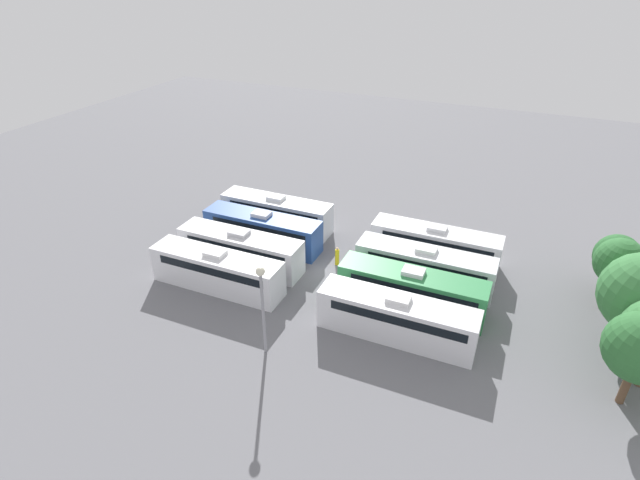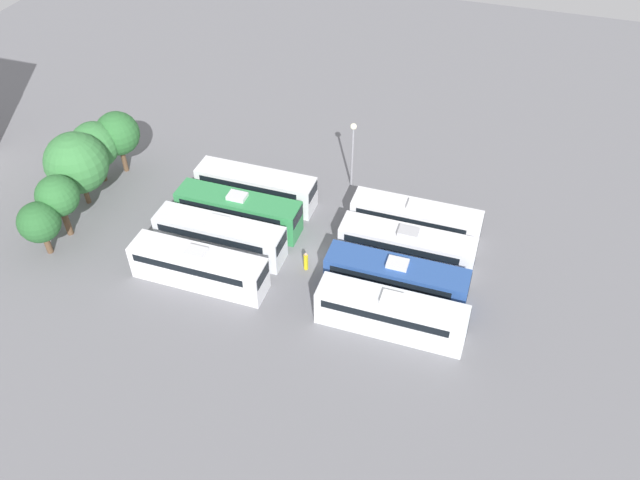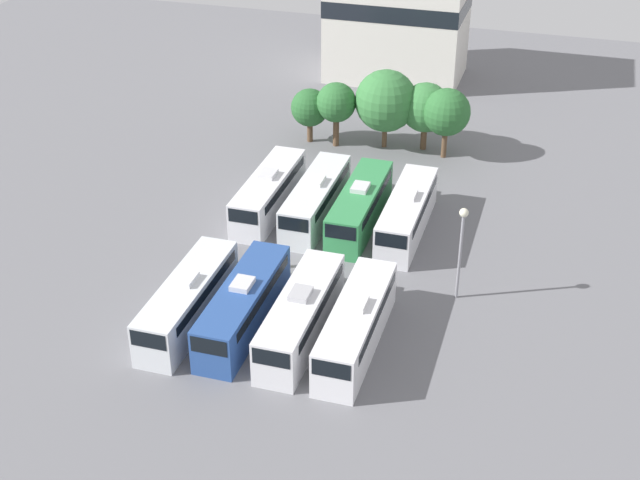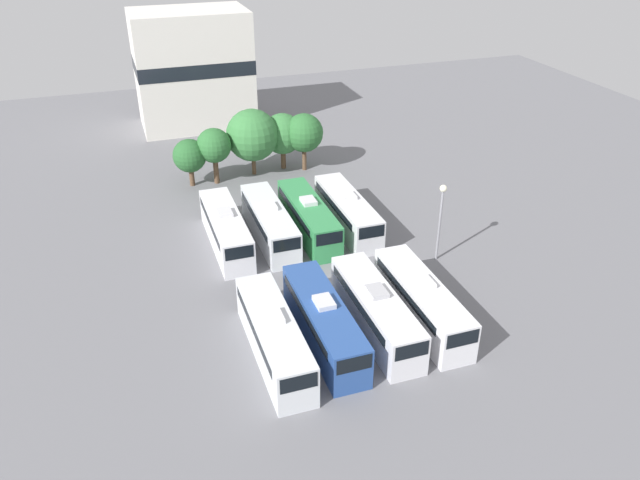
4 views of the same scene
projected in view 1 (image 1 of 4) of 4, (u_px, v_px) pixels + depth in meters
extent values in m
plane|color=slate|center=(328.00, 273.00, 42.10)|extent=(119.76, 119.76, 0.00)
cube|color=silver|center=(277.00, 213.00, 48.42)|extent=(2.58, 10.95, 3.03)
cube|color=black|center=(279.00, 206.00, 47.91)|extent=(2.62, 9.31, 0.67)
cube|color=black|center=(228.00, 196.00, 49.90)|extent=(2.27, 0.08, 1.06)
cube|color=white|center=(276.00, 198.00, 47.58)|extent=(1.20, 1.60, 0.35)
cube|color=#284C93|center=(263.00, 231.00, 45.39)|extent=(2.58, 10.95, 3.03)
cube|color=black|center=(265.00, 223.00, 44.88)|extent=(2.62, 9.31, 0.67)
cube|color=black|center=(211.00, 212.00, 46.88)|extent=(2.27, 0.08, 1.06)
cube|color=silver|center=(261.00, 214.00, 44.55)|extent=(1.20, 1.60, 0.35)
cube|color=silver|center=(241.00, 250.00, 42.37)|extent=(2.58, 10.95, 3.03)
cube|color=black|center=(243.00, 242.00, 41.86)|extent=(2.62, 9.31, 0.67)
cube|color=black|center=(186.00, 229.00, 43.86)|extent=(2.27, 0.08, 1.06)
cube|color=#B2B2B7|center=(239.00, 233.00, 41.53)|extent=(1.20, 1.60, 0.35)
cube|color=white|center=(217.00, 271.00, 39.56)|extent=(2.58, 10.95, 3.03)
cube|color=black|center=(219.00, 263.00, 39.05)|extent=(2.62, 9.31, 0.67)
cube|color=black|center=(160.00, 248.00, 41.04)|extent=(2.27, 0.08, 1.06)
cube|color=white|center=(215.00, 253.00, 38.72)|extent=(1.20, 1.60, 0.35)
cube|color=white|center=(435.00, 245.00, 43.08)|extent=(2.58, 10.95, 3.03)
cube|color=black|center=(439.00, 238.00, 42.57)|extent=(2.62, 9.31, 0.67)
cube|color=black|center=(375.00, 225.00, 44.57)|extent=(2.27, 0.08, 1.06)
cube|color=silver|center=(437.00, 228.00, 42.24)|extent=(1.20, 1.60, 0.35)
cube|color=silver|center=(424.00, 267.00, 40.03)|extent=(2.58, 10.95, 3.03)
cube|color=black|center=(429.00, 259.00, 39.52)|extent=(2.62, 9.31, 0.67)
cube|color=black|center=(360.00, 245.00, 41.52)|extent=(2.27, 0.08, 1.06)
cube|color=white|center=(426.00, 249.00, 39.19)|extent=(1.20, 1.60, 0.35)
cube|color=#338C4C|center=(411.00, 291.00, 37.27)|extent=(2.58, 10.95, 3.03)
cube|color=black|center=(416.00, 282.00, 36.76)|extent=(2.62, 9.31, 0.67)
cube|color=black|center=(344.00, 265.00, 38.76)|extent=(2.27, 0.08, 1.06)
cube|color=silver|center=(414.00, 272.00, 36.43)|extent=(1.20, 1.60, 0.35)
cube|color=silver|center=(397.00, 319.00, 34.39)|extent=(2.58, 10.95, 3.03)
cube|color=black|center=(401.00, 310.00, 33.89)|extent=(2.62, 9.31, 0.67)
cube|color=black|center=(324.00, 290.00, 35.88)|extent=(2.27, 0.08, 1.06)
cube|color=white|center=(399.00, 299.00, 33.56)|extent=(1.20, 1.60, 0.35)
cylinder|color=gold|center=(337.00, 257.00, 42.88)|extent=(0.36, 0.36, 1.49)
sphere|color=tan|center=(337.00, 248.00, 42.45)|extent=(0.24, 0.24, 0.24)
cylinder|color=gray|center=(263.00, 314.00, 32.22)|extent=(0.20, 0.20, 6.28)
sphere|color=#EAE5C6|center=(260.00, 271.00, 30.57)|extent=(0.60, 0.60, 0.60)
cylinder|color=brown|center=(609.00, 280.00, 39.27)|extent=(0.51, 0.51, 2.08)
sphere|color=#28602D|center=(617.00, 256.00, 38.16)|extent=(3.42, 3.42, 3.42)
cylinder|color=brown|center=(609.00, 293.00, 37.13)|extent=(0.54, 0.54, 2.91)
sphere|color=#2D6B33|center=(620.00, 262.00, 35.79)|extent=(3.55, 3.55, 3.55)
cylinder|color=brown|center=(629.00, 333.00, 33.51)|extent=(0.44, 0.44, 2.48)
cylinder|color=brown|center=(626.00, 385.00, 29.26)|extent=(0.47, 0.47, 2.78)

